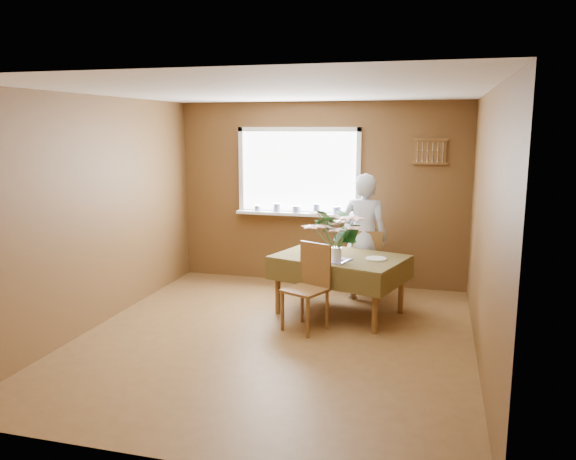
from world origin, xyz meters
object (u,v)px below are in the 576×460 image
(seated_woman, at_px, (364,237))
(flower_bouquet, at_px, (337,231))
(chair_far, at_px, (367,261))
(chair_near, at_px, (310,283))
(dining_table, at_px, (340,263))

(seated_woman, xyz_separation_m, flower_bouquet, (-0.19, -0.87, 0.23))
(chair_far, distance_m, chair_near, 1.31)
(chair_far, relative_size, flower_bouquet, 1.50)
(dining_table, xyz_separation_m, flower_bouquet, (-0.00, -0.24, 0.42))
(dining_table, relative_size, seated_woman, 1.03)
(chair_far, height_order, flower_bouquet, flower_bouquet)
(seated_woman, bearing_deg, flower_bouquet, 82.39)
(dining_table, height_order, chair_far, chair_far)
(chair_near, relative_size, seated_woman, 0.58)
(chair_near, bearing_deg, dining_table, 91.52)
(seated_woman, distance_m, flower_bouquet, 0.92)
(seated_woman, relative_size, flower_bouquet, 2.69)
(dining_table, height_order, chair_near, chair_near)
(dining_table, distance_m, flower_bouquet, 0.48)
(chair_far, height_order, seated_woman, seated_woman)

